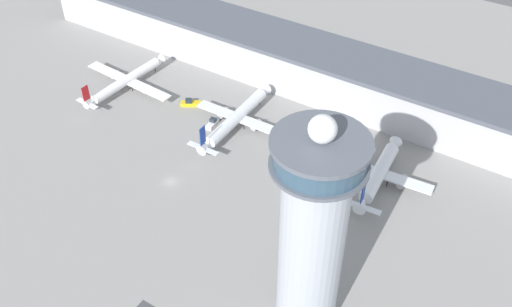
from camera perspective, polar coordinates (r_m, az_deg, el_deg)
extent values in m
plane|color=gray|center=(181.43, -8.54, -2.84)|extent=(1000.00, 1000.00, 0.00)
cube|color=#B2B2B7|center=(221.85, 2.74, 9.31)|extent=(217.98, 22.00, 16.58)
cube|color=#4C515B|center=(217.26, 2.81, 11.35)|extent=(217.98, 25.00, 1.60)
cylinder|color=#ADB2BC|center=(129.32, 5.52, -9.47)|extent=(14.55, 14.55, 49.49)
cylinder|color=#565B66|center=(111.27, 6.33, -1.14)|extent=(19.91, 19.91, 0.80)
cylinder|color=#334C60|center=(109.48, 6.44, -0.07)|extent=(18.32, 18.32, 4.66)
cylinder|color=#565B66|center=(107.67, 6.55, 1.07)|extent=(19.91, 19.91, 1.00)
sphere|color=white|center=(105.61, 6.68, 2.45)|extent=(5.61, 5.61, 5.61)
cylinder|color=white|center=(223.50, -12.79, 7.18)|extent=(5.63, 32.47, 3.51)
cone|color=white|center=(233.38, -9.66, 9.20)|extent=(3.71, 3.39, 3.51)
cone|color=white|center=(214.37, -16.27, 4.90)|extent=(3.43, 4.42, 3.16)
cube|color=white|center=(224.17, -12.65, 7.13)|extent=(40.77, 7.06, 0.44)
cylinder|color=#A8A8B2|center=(230.92, -13.91, 7.67)|extent=(2.18, 3.98, 1.93)
cylinder|color=#A8A8B2|center=(219.81, -10.88, 6.34)|extent=(2.18, 3.98, 1.93)
cube|color=red|center=(211.46, -16.67, 5.79)|extent=(0.48, 2.81, 5.62)
cube|color=white|center=(213.60, -16.54, 4.82)|extent=(9.95, 2.64, 0.24)
cylinder|color=black|center=(233.24, -10.06, 8.31)|extent=(0.28, 0.28, 2.12)
cylinder|color=black|center=(223.34, -12.28, 6.37)|extent=(0.28, 0.28, 2.12)
cylinder|color=black|center=(226.55, -13.15, 6.76)|extent=(0.28, 0.28, 2.12)
cylinder|color=silver|center=(198.69, -1.92, 3.69)|extent=(4.63, 33.21, 4.11)
cone|color=silver|center=(211.38, 0.80, 6.26)|extent=(4.17, 3.76, 4.11)
cone|color=silver|center=(186.59, -5.09, 0.67)|extent=(3.77, 4.99, 3.70)
cube|color=silver|center=(199.56, -1.81, 3.62)|extent=(32.74, 4.92, 0.44)
cylinder|color=#A8A8B2|center=(204.08, -3.28, 4.09)|extent=(2.33, 4.55, 2.26)
cylinder|color=#A8A8B2|center=(198.06, 0.02, 2.86)|extent=(2.33, 4.55, 2.26)
cube|color=navy|center=(182.61, -5.36, 1.78)|extent=(0.34, 2.80, 6.57)
cube|color=silver|center=(185.49, -5.34, 0.53)|extent=(11.53, 2.18, 0.24)
cylinder|color=black|center=(211.01, 0.37, 5.16)|extent=(0.28, 0.28, 2.10)
cylinder|color=black|center=(199.23, -1.23, 2.70)|extent=(0.28, 0.28, 2.10)
cylinder|color=black|center=(201.76, -2.61, 3.22)|extent=(0.28, 0.28, 2.10)
cylinder|color=silver|center=(180.40, 12.23, -1.84)|extent=(6.31, 25.99, 4.40)
cone|color=silver|center=(191.57, 13.63, 0.83)|extent=(4.68, 4.28, 4.40)
cone|color=silver|center=(169.33, 10.56, -4.98)|extent=(4.34, 5.56, 3.96)
cube|color=silver|center=(181.28, 12.25, -1.92)|extent=(33.79, 6.89, 0.44)
cylinder|color=#A8A8B2|center=(184.08, 10.23, -1.35)|extent=(2.78, 5.01, 2.42)
cylinder|color=#A8A8B2|center=(181.99, 14.37, -2.73)|extent=(2.78, 5.01, 2.42)
cube|color=navy|center=(164.60, 10.67, -3.83)|extent=(0.51, 2.81, 7.04)
cube|color=silver|center=(168.01, 10.41, -5.20)|extent=(12.44, 2.91, 0.24)
cylinder|color=black|center=(191.23, 13.20, -0.47)|extent=(0.28, 0.28, 2.18)
cylinder|color=black|center=(181.95, 12.97, -2.96)|extent=(0.28, 0.28, 2.18)
cylinder|color=black|center=(182.87, 11.15, -2.35)|extent=(0.28, 0.28, 2.18)
cube|color=black|center=(181.92, 7.45, -2.54)|extent=(6.83, 3.24, 0.12)
cube|color=silver|center=(181.41, 7.47, -2.36)|extent=(8.08, 3.50, 1.63)
cube|color=#232D38|center=(180.27, 7.74, -2.09)|extent=(2.62, 2.47, 1.34)
cube|color=black|center=(212.40, -6.50, 4.81)|extent=(6.53, 5.19, 0.12)
cube|color=gold|center=(211.99, -6.52, 4.96)|extent=(7.60, 5.90, 1.53)
cube|color=#232D38|center=(211.28, -6.75, 5.27)|extent=(2.98, 2.91, 1.25)
cube|color=black|center=(173.84, 3.71, -4.74)|extent=(6.28, 5.94, 0.12)
cube|color=silver|center=(173.30, 3.72, -4.56)|extent=(7.26, 6.84, 1.64)
cube|color=#232D38|center=(171.73, 3.82, -4.39)|extent=(3.04, 3.02, 1.34)
cube|color=black|center=(201.83, -4.38, 2.79)|extent=(2.76, 5.19, 0.12)
cube|color=silver|center=(201.39, -4.39, 2.95)|extent=(2.95, 6.14, 1.56)
cube|color=#232D38|center=(200.93, -4.32, 3.37)|extent=(2.23, 1.99, 1.28)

